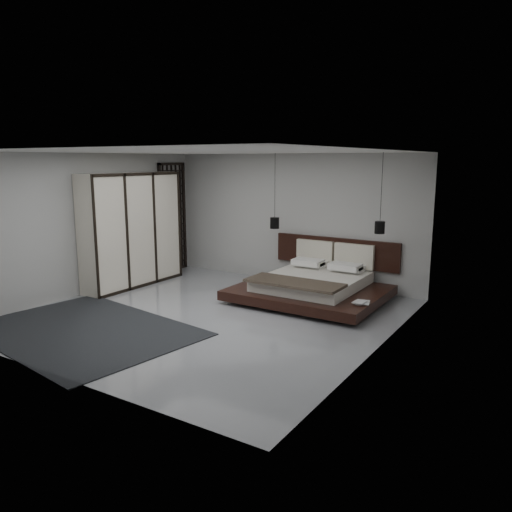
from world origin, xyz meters
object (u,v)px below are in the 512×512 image
Objects in this scene: bed at (313,285)px; pendant_right at (380,227)px; wardrobe at (132,230)px; rug at (84,330)px; pendant_left at (275,223)px; lattice_screen at (173,217)px.

pendant_right reaches higher than bed.
wardrobe is 3.20m from rug.
pendant_left is (-1.12, 0.43, 1.09)m from bed.
rug is at bearing -130.12° from pendant_right.
pendant_right is (1.12, 0.43, 1.16)m from bed.
wardrobe is 0.70× the size of rug.
pendant_right is 5.12m from wardrobe.
bed is (4.03, -0.54, -1.02)m from lattice_screen.
pendant_left reaches higher than lattice_screen.
pendant_left reaches higher than wardrobe.
pendant_left reaches higher than rug.
bed is at bearing -159.20° from pendant_right.
pendant_right reaches higher than wardrobe.
bed is at bearing -7.65° from lattice_screen.
pendant_right reaches higher than rug.
pendant_right is 0.42× the size of rug.
lattice_screen is 2.91m from pendant_left.
bed is 0.78× the size of rug.
bed is 1.67m from pendant_right.
pendant_left is 1.05× the size of pendant_right.
rug is at bearing -67.14° from lattice_screen.
bed is 4.28m from rug.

